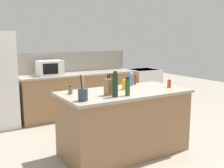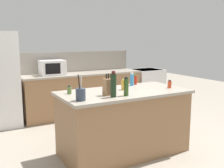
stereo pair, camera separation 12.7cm
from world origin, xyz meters
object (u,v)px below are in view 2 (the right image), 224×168
object	(u,v)px
honey_jar	(124,85)
hot_sauce_bottle	(136,80)
knife_block	(108,87)
spice_jar_paprika	(170,84)
utensil_crock	(81,94)
range_oven	(147,87)
spice_jar_oregano	(69,90)
microwave	(52,68)
olive_oil_bottle	(126,87)
dish_soap_bottle	(132,79)
wine_bottle	(113,85)
salt_shaker	(114,85)

from	to	relation	value
honey_jar	hot_sauce_bottle	world-z (taller)	hot_sauce_bottle
knife_block	spice_jar_paprika	world-z (taller)	knife_block
utensil_crock	hot_sauce_bottle	world-z (taller)	utensil_crock
range_oven	knife_block	xyz separation A→B (m)	(-2.39, -2.33, 0.59)
hot_sauce_bottle	spice_jar_oregano	size ratio (longest dim) A/B	1.43
microwave	knife_block	size ratio (longest dim) A/B	1.72
utensil_crock	olive_oil_bottle	bearing A→B (deg)	-2.90
spice_jar_paprika	dish_soap_bottle	xyz separation A→B (m)	(-0.38, 0.46, 0.04)
range_oven	honey_jar	size ratio (longest dim) A/B	6.10
utensil_crock	spice_jar_paprika	distance (m)	1.52
microwave	spice_jar_oregano	bearing A→B (deg)	-100.39
wine_bottle	spice_jar_oregano	bearing A→B (deg)	132.63
microwave	spice_jar_paprika	size ratio (longest dim) A/B	4.07
olive_oil_bottle	hot_sauce_bottle	size ratio (longest dim) A/B	1.50
hot_sauce_bottle	spice_jar_paprika	xyz separation A→B (m)	(0.28, -0.51, -0.02)
knife_block	honey_jar	xyz separation A→B (m)	(0.38, 0.22, -0.04)
knife_block	wine_bottle	world-z (taller)	wine_bottle
salt_shaker	microwave	bearing A→B (deg)	100.35
spice_jar_oregano	dish_soap_bottle	bearing A→B (deg)	6.79
range_oven	spice_jar_paprika	world-z (taller)	spice_jar_paprika
utensil_crock	dish_soap_bottle	size ratio (longest dim) A/B	1.54
range_oven	hot_sauce_bottle	world-z (taller)	hot_sauce_bottle
honey_jar	dish_soap_bottle	bearing A→B (deg)	38.30
honey_jar	wine_bottle	bearing A→B (deg)	-136.59
wine_bottle	salt_shaker	xyz separation A→B (m)	(0.30, 0.50, -0.11)
honey_jar	spice_jar_paprika	size ratio (longest dim) A/B	1.23
salt_shaker	spice_jar_paprika	world-z (taller)	spice_jar_paprika
spice_jar_paprika	spice_jar_oregano	size ratio (longest dim) A/B	1.05
range_oven	olive_oil_bottle	size ratio (longest dim) A/B	3.66
honey_jar	hot_sauce_bottle	xyz separation A→B (m)	(0.41, 0.29, 0.01)
spice_jar_paprika	dish_soap_bottle	size ratio (longest dim) A/B	0.59
range_oven	dish_soap_bottle	world-z (taller)	dish_soap_bottle
hot_sauce_bottle	honey_jar	bearing A→B (deg)	-144.83
wine_bottle	spice_jar_oregano	size ratio (longest dim) A/B	2.89
utensil_crock	salt_shaker	bearing A→B (deg)	32.96
microwave	salt_shaker	size ratio (longest dim) A/B	4.65
hot_sauce_bottle	spice_jar_paprika	size ratio (longest dim) A/B	1.36
spice_jar_paprika	spice_jar_oregano	distance (m)	1.53
knife_block	wine_bottle	distance (m)	0.15
honey_jar	dish_soap_bottle	distance (m)	0.38
spice_jar_oregano	spice_jar_paprika	bearing A→B (deg)	-12.49
spice_jar_paprika	salt_shaker	bearing A→B (deg)	154.29
honey_jar	spice_jar_paprika	bearing A→B (deg)	-18.40
spice_jar_paprika	olive_oil_bottle	bearing A→B (deg)	-170.58
hot_sauce_bottle	spice_jar_paprika	world-z (taller)	hot_sauce_bottle
honey_jar	salt_shaker	distance (m)	0.17
olive_oil_bottle	hot_sauce_bottle	xyz separation A→B (m)	(0.60, 0.66, -0.04)
wine_bottle	microwave	bearing A→B (deg)	91.41
salt_shaker	knife_block	bearing A→B (deg)	-129.04
knife_block	dish_soap_bottle	bearing A→B (deg)	28.07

